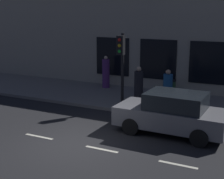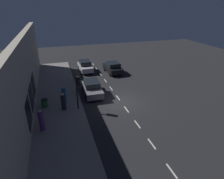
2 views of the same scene
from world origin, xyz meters
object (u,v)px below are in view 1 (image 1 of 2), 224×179
object	(u,v)px
traffic_light	(121,57)
pedestrian_1	(139,85)
pedestrian_0	(168,89)
pedestrian_2	(106,73)
parked_car_2	(172,113)
trash_bin	(170,87)

from	to	relation	value
traffic_light	pedestrian_1	size ratio (longest dim) A/B	1.98
pedestrian_0	pedestrian_2	size ratio (longest dim) A/B	0.93
pedestrian_0	pedestrian_1	bearing A→B (deg)	74.25
pedestrian_0	pedestrian_2	xyz separation A→B (m)	(2.05, 4.31, 0.07)
parked_car_2	pedestrian_2	distance (m)	7.54
pedestrian_2	pedestrian_0	bearing A→B (deg)	79.76
pedestrian_2	trash_bin	bearing A→B (deg)	103.41
traffic_light	trash_bin	size ratio (longest dim) A/B	4.12
pedestrian_1	trash_bin	bearing A→B (deg)	37.89
pedestrian_2	parked_car_2	bearing A→B (deg)	61.81
pedestrian_0	parked_car_2	bearing A→B (deg)	-168.90
trash_bin	pedestrian_0	bearing A→B (deg)	-166.19
pedestrian_1	trash_bin	xyz separation A→B (m)	(1.76, -1.05, -0.36)
traffic_light	pedestrian_2	distance (m)	4.41
parked_car_2	pedestrian_1	xyz separation A→B (m)	(3.30, 2.69, 0.13)
pedestrian_1	pedestrian_2	size ratio (longest dim) A/B	0.93
pedestrian_1	pedestrian_2	bearing A→B (deg)	124.68
traffic_light	pedestrian_1	xyz separation A→B (m)	(1.43, -0.28, -1.57)
traffic_light	parked_car_2	xyz separation A→B (m)	(-1.87, -2.97, -1.70)
pedestrian_2	traffic_light	bearing A→B (deg)	52.35
pedestrian_0	trash_bin	distance (m)	2.02
traffic_light	pedestrian_0	distance (m)	2.70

